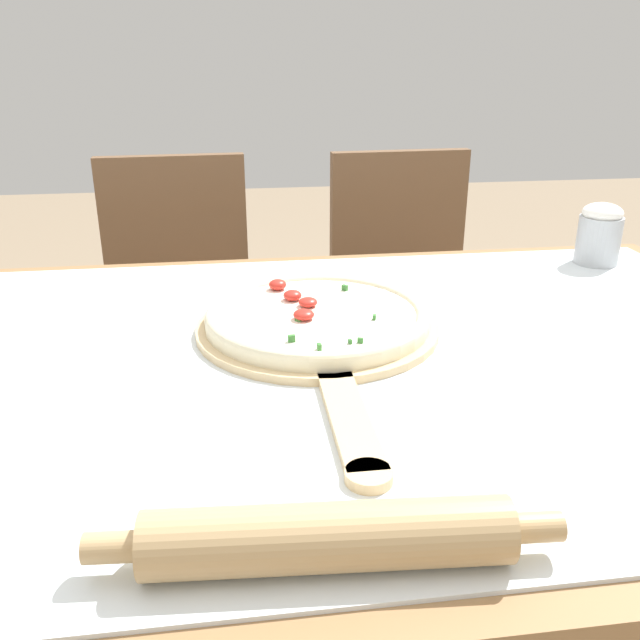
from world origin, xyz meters
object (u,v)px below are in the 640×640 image
pizza_peel (320,334)px  chair_right (405,294)px  pizza (317,316)px  chair_left (180,305)px  rolling_pin (328,537)px  flour_cup (599,233)px

pizza_peel → chair_right: 0.89m
pizza → chair_left: chair_left is taller
chair_left → pizza: bearing=-73.3°
pizza → rolling_pin: 0.50m
rolling_pin → chair_right: (0.40, 1.26, -0.26)m
pizza → flour_cup: flour_cup is taller
pizza_peel → pizza: size_ratio=1.76×
pizza_peel → pizza: 0.03m
flour_cup → rolling_pin: bearing=-130.5°
pizza → chair_left: size_ratio=0.38×
rolling_pin → chair_left: chair_left is taller
pizza_peel → chair_right: bearing=66.3°
rolling_pin → chair_right: bearing=72.3°
pizza → chair_left: bearing=109.2°
pizza_peel → rolling_pin: size_ratio=1.51×
pizza_peel → chair_right: size_ratio=0.67×
pizza_peel → flour_cup: size_ratio=4.92×
chair_right → flour_cup: 0.62m
pizza → rolling_pin: (-0.06, -0.50, 0.00)m
pizza_peel → chair_left: 0.86m
chair_left → flour_cup: 1.03m
chair_right → chair_left: bearing=177.3°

